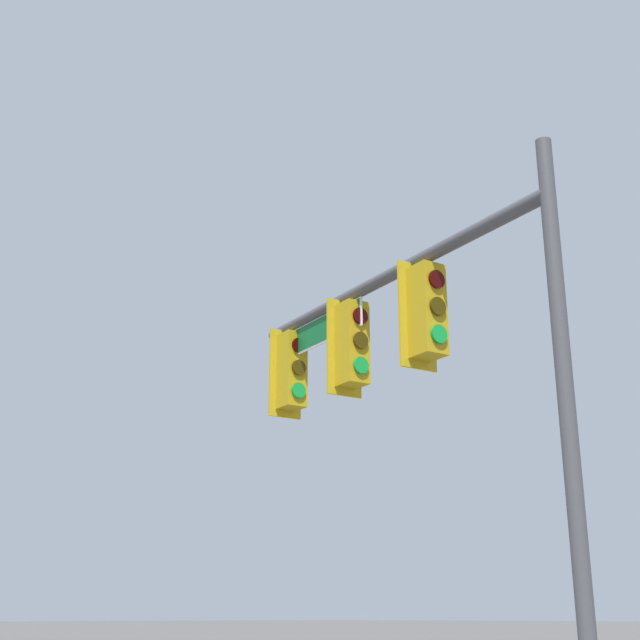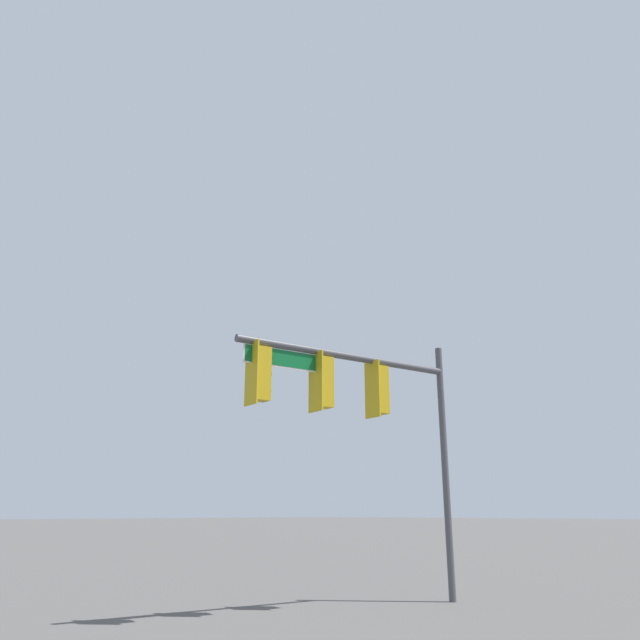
# 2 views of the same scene
# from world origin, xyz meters

# --- Properties ---
(signal_pole_near) EXTENTS (5.65, 1.31, 5.88)m
(signal_pole_near) POSITION_xyz_m (-3.80, -6.58, 4.45)
(signal_pole_near) COLOR #47474C
(signal_pole_near) RESTS_ON ground_plane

